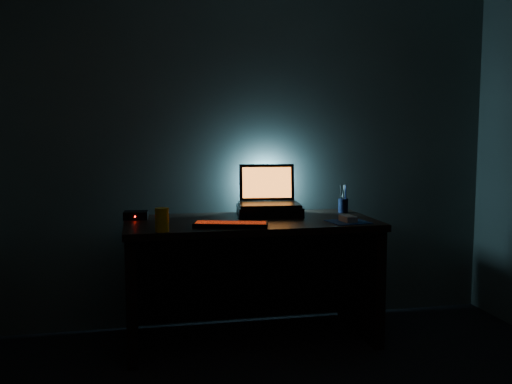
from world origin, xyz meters
TOP-DOWN VIEW (x-y plane):
  - room at (0.00, 0.00)m, footprint 3.50×4.00m
  - desk at (0.00, 1.67)m, footprint 1.50×0.70m
  - riser at (0.15, 1.78)m, footprint 0.43×0.34m
  - laptop at (0.16, 1.83)m, footprint 0.41×0.32m
  - keyboard at (-0.16, 1.40)m, footprint 0.43×0.24m
  - mousepad at (0.54, 1.42)m, footprint 0.24×0.23m
  - mouse at (0.54, 1.42)m, footprint 0.08×0.12m
  - pen_cup at (0.66, 1.80)m, footprint 0.08×0.08m
  - juice_glass at (-0.54, 1.33)m, footprint 0.08×0.08m
  - router at (-0.68, 1.79)m, footprint 0.15×0.12m

SIDE VIEW (x-z plane):
  - desk at x=0.00m, z-range 0.12..0.87m
  - mousepad at x=0.54m, z-range 0.75..0.75m
  - keyboard at x=-0.16m, z-range 0.75..0.78m
  - mouse at x=0.54m, z-range 0.75..0.79m
  - router at x=-0.68m, z-range 0.75..0.80m
  - riser at x=0.15m, z-range 0.75..0.81m
  - pen_cup at x=0.66m, z-range 0.75..0.84m
  - juice_glass at x=-0.54m, z-range 0.75..0.88m
  - laptop at x=0.16m, z-range 0.74..1.00m
  - room at x=0.00m, z-range 0.00..2.50m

